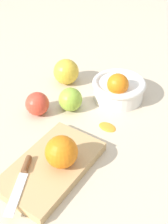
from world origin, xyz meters
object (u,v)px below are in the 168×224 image
object	(u,v)px
bowl	(119,88)
orange_on_board	(61,152)
apple_front_left	(66,72)
apple_mid_left	(70,99)
knife	(22,176)
apple_front_center	(37,104)
cutting_board	(52,166)

from	to	relation	value
bowl	orange_on_board	world-z (taller)	bowl
orange_on_board	apple_front_left	bearing A→B (deg)	-147.30
apple_front_left	apple_mid_left	bearing A→B (deg)	38.98
orange_on_board	apple_mid_left	xyz separation A→B (m)	(-0.21, -0.11, -0.03)
bowl	knife	world-z (taller)	bowl
orange_on_board	apple_front_center	xyz separation A→B (m)	(-0.14, -0.18, -0.03)
apple_mid_left	apple_front_left	distance (m)	0.15
apple_mid_left	apple_front_center	size ratio (longest dim) A/B	1.02
apple_front_center	cutting_board	bearing A→B (deg)	46.62
cutting_board	apple_front_center	distance (m)	0.22
apple_front_left	apple_front_center	bearing A→B (deg)	7.03
bowl	apple_mid_left	xyz separation A→B (m)	(0.12, -0.10, -0.00)
apple_mid_left	knife	bearing A→B (deg)	12.42
knife	apple_mid_left	size ratio (longest dim) A/B	2.13
cutting_board	apple_mid_left	world-z (taller)	apple_mid_left
cutting_board	bowl	bearing A→B (deg)	179.37
orange_on_board	knife	distance (m)	0.10
cutting_board	knife	xyz separation A→B (m)	(0.07, -0.03, 0.02)
orange_on_board	bowl	bearing A→B (deg)	-176.77
bowl	cutting_board	world-z (taller)	bowl
cutting_board	apple_front_left	distance (m)	0.38
bowl	orange_on_board	distance (m)	0.33
orange_on_board	cutting_board	bearing A→B (deg)	-61.73
bowl	cutting_board	bearing A→B (deg)	-0.63
bowl	apple_front_center	xyz separation A→B (m)	(0.19, -0.16, -0.00)
bowl	knife	distance (m)	0.41
apple_front_center	apple_front_left	world-z (taller)	apple_front_left
bowl	apple_front_center	world-z (taller)	bowl
apple_front_left	knife	bearing A→B (deg)	21.18
apple_mid_left	apple_front_center	bearing A→B (deg)	-46.49
apple_front_left	bowl	bearing A→B (deg)	92.43
orange_on_board	apple_mid_left	distance (m)	0.24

